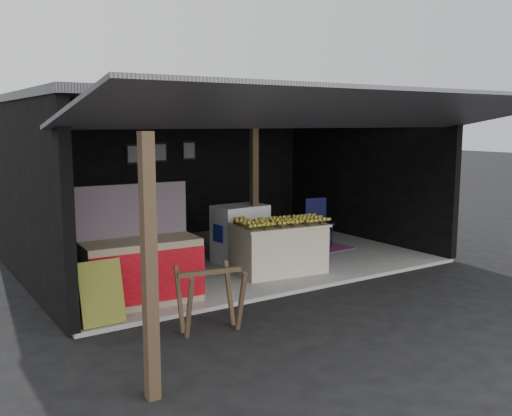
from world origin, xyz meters
TOP-DOWN VIEW (x-y plane):
  - ground at (0.00, 0.00)m, footprint 80.00×80.00m
  - concrete_slab at (0.00, 2.50)m, footprint 7.00×5.00m
  - shophouse at (0.00, 2.82)m, footprint 7.40×7.29m
  - banana_table at (0.23, 1.01)m, footprint 1.61×1.10m
  - banana_pile at (0.23, 1.01)m, footprint 1.48×0.99m
  - white_crate at (0.08, 2.03)m, footprint 0.96×0.68m
  - neighbor_stall at (-2.36, 0.71)m, footprint 1.64×0.82m
  - green_signboard at (-3.10, 0.15)m, footprint 0.55×0.23m
  - sawhorse at (-2.03, -0.70)m, footprint 0.81×0.80m
  - water_barrel at (1.20, 1.21)m, footprint 0.31×0.31m
  - plastic_chair at (2.13, 2.32)m, footprint 0.56×0.56m
  - magenta_rug at (1.82, 2.10)m, footprint 1.59×1.15m
  - picture_frames at (-0.17, 4.89)m, footprint 1.62×0.04m

SIDE VIEW (x-z plane):
  - ground at x=0.00m, z-range 0.00..0.00m
  - concrete_slab at x=0.00m, z-range 0.00..0.06m
  - magenta_rug at x=1.82m, z-range 0.06..0.07m
  - water_barrel at x=1.20m, z-range 0.06..0.51m
  - green_signboard at x=-3.10m, z-range 0.07..0.87m
  - banana_table at x=0.23m, z-range 0.06..0.89m
  - sawhorse at x=-2.03m, z-range 0.11..0.91m
  - neighbor_stall at x=-2.36m, z-range -0.27..1.39m
  - white_crate at x=0.08m, z-range 0.06..1.09m
  - plastic_chair at x=2.13m, z-range 0.15..1.12m
  - banana_pile at x=0.23m, z-range 0.89..1.05m
  - picture_frames at x=-0.17m, z-range 1.70..2.16m
  - shophouse at x=0.00m, z-range 0.59..3.61m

